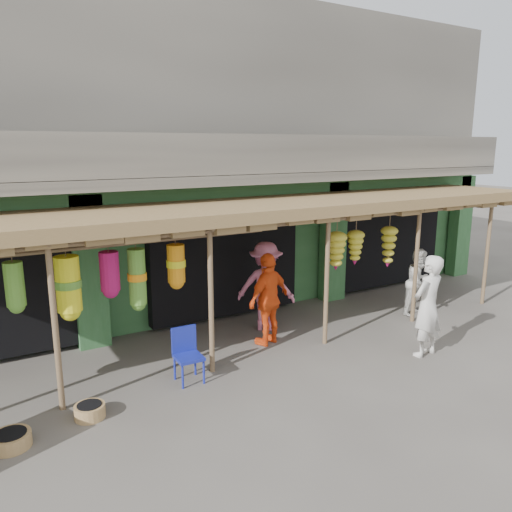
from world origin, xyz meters
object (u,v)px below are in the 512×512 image
blue_chair (187,351)px  person_shopper (266,286)px  person_front (428,306)px  person_right (419,282)px  person_vendor (269,299)px

blue_chair → person_shopper: person_shopper is taller
person_front → person_shopper: bearing=-63.5°
person_right → person_shopper: (-3.55, 1.03, 0.17)m
person_shopper → person_front: bearing=164.8°
blue_chair → person_front: person_front is taller
person_front → person_vendor: person_front is taller
person_vendor → person_shopper: person_shopper is taller
person_front → person_vendor: bearing=-49.6°
blue_chair → person_vendor: size_ratio=0.49×
person_right → person_vendor: person_vendor is taller
person_vendor → person_shopper: bearing=-136.1°
blue_chair → person_shopper: bearing=31.3°
person_front → person_right: (1.69, 1.68, -0.18)m
person_front → person_right: 2.39m
blue_chair → person_right: size_ratio=0.58×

